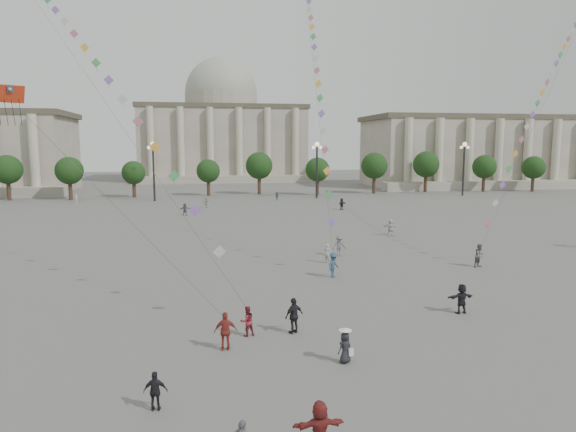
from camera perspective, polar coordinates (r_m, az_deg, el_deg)
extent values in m
plane|color=#5B5855|center=(27.72, 5.66, -13.33)|extent=(360.00, 360.00, 0.00)
cube|color=gray|center=(145.27, 24.68, 6.36)|extent=(80.00, 22.00, 16.00)
cube|color=#4C4537|center=(145.41, 24.88, 9.74)|extent=(81.60, 22.44, 1.20)
cube|color=gray|center=(135.03, 27.62, 3.14)|extent=(84.00, 4.00, 2.00)
cube|color=gray|center=(155.04, -7.33, 7.79)|extent=(46.00, 30.00, 20.00)
cube|color=#4C4537|center=(155.40, -7.40, 11.70)|extent=(46.92, 30.60, 1.20)
cube|color=gray|center=(138.35, -6.95, 4.07)|extent=(48.30, 4.00, 2.00)
cylinder|color=gray|center=(155.54, -7.41, 12.40)|extent=(21.00, 21.00, 5.00)
sphere|color=#989A8C|center=(155.76, -7.43, 13.32)|extent=(21.00, 21.00, 21.00)
cylinder|color=#34231A|center=(108.97, -28.58, 2.56)|extent=(0.70, 0.70, 3.52)
sphere|color=black|center=(108.76, -28.70, 4.49)|extent=(5.12, 5.12, 5.12)
cylinder|color=#34231A|center=(105.74, -22.40, 2.79)|extent=(0.70, 0.70, 3.52)
sphere|color=black|center=(105.51, -22.51, 4.78)|extent=(5.12, 5.12, 5.12)
cylinder|color=#34231A|center=(103.79, -15.92, 3.00)|extent=(0.70, 0.70, 3.52)
sphere|color=black|center=(103.56, -16.00, 5.03)|extent=(5.12, 5.12, 5.12)
cylinder|color=#34231A|center=(103.21, -9.27, 3.17)|extent=(0.70, 0.70, 3.52)
sphere|color=black|center=(102.99, -9.32, 5.22)|extent=(5.12, 5.12, 5.12)
cylinder|color=#34231A|center=(104.03, -2.64, 3.30)|extent=(0.70, 0.70, 3.52)
sphere|color=black|center=(103.80, -2.65, 5.33)|extent=(5.12, 5.12, 5.12)
cylinder|color=#34231A|center=(106.20, 3.81, 3.39)|extent=(0.70, 0.70, 3.52)
sphere|color=black|center=(105.98, 3.82, 5.37)|extent=(5.12, 5.12, 5.12)
cylinder|color=#34231A|center=(109.65, 9.92, 3.43)|extent=(0.70, 0.70, 3.52)
sphere|color=black|center=(109.44, 9.97, 5.35)|extent=(5.12, 5.12, 5.12)
cylinder|color=#34231A|center=(114.26, 15.61, 3.43)|extent=(0.70, 0.70, 3.52)
sphere|color=black|center=(114.06, 15.67, 5.27)|extent=(5.12, 5.12, 5.12)
cylinder|color=#34231A|center=(119.90, 20.80, 3.40)|extent=(0.70, 0.70, 3.52)
sphere|color=black|center=(119.71, 20.89, 5.16)|extent=(5.12, 5.12, 5.12)
cylinder|color=#34231A|center=(126.43, 25.50, 3.36)|extent=(0.70, 0.70, 3.52)
sphere|color=black|center=(126.25, 25.59, 5.02)|extent=(5.12, 5.12, 5.12)
cylinder|color=#262628|center=(95.35, -14.69, 4.59)|extent=(0.36, 0.36, 10.00)
sphere|color=#FFE5B2|center=(95.21, -14.80, 7.72)|extent=(0.90, 0.90, 0.90)
sphere|color=#FFE5B2|center=(95.28, -15.21, 7.34)|extent=(0.60, 0.60, 0.60)
sphere|color=#FFE5B2|center=(95.16, -14.37, 7.37)|extent=(0.60, 0.60, 0.60)
cylinder|color=#262628|center=(97.53, 3.22, 4.91)|extent=(0.36, 0.36, 10.00)
sphere|color=#FFE5B2|center=(97.40, 3.24, 7.96)|extent=(0.90, 0.90, 0.90)
sphere|color=#FFE5B2|center=(97.25, 2.83, 7.61)|extent=(0.60, 0.60, 0.60)
sphere|color=#FFE5B2|center=(97.57, 3.64, 7.61)|extent=(0.60, 0.60, 0.60)
cylinder|color=#262628|center=(108.32, 18.92, 4.79)|extent=(0.36, 0.36, 10.00)
sphere|color=#FFE5B2|center=(108.21, 19.05, 7.54)|extent=(0.90, 0.90, 0.90)
sphere|color=#FFE5B2|center=(107.87, 18.70, 7.23)|extent=(0.60, 0.60, 0.60)
sphere|color=#FFE5B2|center=(108.55, 19.36, 7.21)|extent=(0.60, 0.60, 0.60)
imported|color=#334B74|center=(94.15, -1.25, 2.22)|extent=(0.96, 0.65, 1.51)
imported|color=black|center=(32.75, 18.73, -8.69)|extent=(1.71, 0.68, 1.81)
imported|color=#B7B6B3|center=(83.90, -9.10, 1.55)|extent=(1.51, 1.70, 1.87)
imported|color=slate|center=(46.90, 5.71, -3.31)|extent=(1.23, 0.72, 1.89)
imported|color=silver|center=(58.31, 11.32, -1.24)|extent=(1.80, 1.20, 1.86)
imported|color=black|center=(80.56, 6.00, 1.34)|extent=(1.66, 1.49, 1.83)
imported|color=white|center=(95.65, -22.43, 1.72)|extent=(0.43, 0.60, 1.54)
imported|color=#58575B|center=(75.23, -11.38, 0.74)|extent=(1.69, 0.76, 1.76)
imported|color=#B0AFAB|center=(44.12, 4.41, -4.15)|extent=(0.72, 0.71, 1.68)
imported|color=maroon|center=(25.95, -6.94, -12.58)|extent=(1.14, 0.50, 1.92)
imported|color=black|center=(21.12, -14.51, -18.31)|extent=(0.93, 0.45, 1.54)
imported|color=maroon|center=(17.94, 3.53, -22.51)|extent=(1.74, 0.59, 1.86)
imported|color=black|center=(27.92, 0.67, -11.01)|extent=(1.23, 0.96, 1.94)
imported|color=maroon|center=(27.69, -4.57, -11.55)|extent=(0.95, 0.84, 1.62)
imported|color=#2C4A64|center=(39.37, 5.08, -5.44)|extent=(1.38, 1.40, 1.93)
imported|color=#5D5D61|center=(45.35, 20.52, -4.13)|extent=(1.15, 1.04, 1.94)
imported|color=black|center=(24.59, 6.36, -14.32)|extent=(0.86, 0.75, 1.48)
cone|color=white|center=(24.27, 6.39, -12.39)|extent=(0.52, 0.52, 0.14)
cylinder|color=white|center=(24.29, 6.39, -12.52)|extent=(0.60, 0.60, 0.02)
cube|color=white|center=(24.60, 7.03, -14.79)|extent=(0.22, 0.10, 0.35)
cube|color=red|center=(35.67, -28.98, 11.82)|extent=(2.15, 1.58, 1.02)
cube|color=#1C4D99|center=(35.55, -28.49, 12.27)|extent=(0.40, 0.35, 0.34)
sphere|color=gold|center=(35.51, -28.51, 12.27)|extent=(0.20, 0.20, 0.20)
cylinder|color=#3F3F3F|center=(29.56, -19.77, 2.21)|extent=(0.02, 0.02, 19.34)
cylinder|color=#3F3F3F|center=(55.69, -23.90, 17.65)|extent=(0.02, 0.02, 72.44)
cube|color=silver|center=(29.02, -7.63, -3.97)|extent=(0.76, 0.25, 0.76)
cube|color=#8D60C0|center=(31.00, -10.27, 0.63)|extent=(0.76, 0.25, 0.76)
cube|color=#499F5A|center=(33.23, -12.56, 4.37)|extent=(0.76, 0.25, 0.76)
cube|color=gold|center=(35.62, -14.57, 7.46)|extent=(0.76, 0.25, 0.76)
cube|color=#BF657F|center=(38.15, -16.34, 10.05)|extent=(0.76, 0.25, 0.76)
cube|color=silver|center=(40.76, -17.91, 12.22)|extent=(0.76, 0.25, 0.76)
cube|color=#8D60C0|center=(43.45, -19.31, 14.07)|extent=(0.76, 0.25, 0.76)
cube|color=#499F5A|center=(46.19, -20.55, 15.66)|extent=(0.76, 0.25, 0.76)
cube|color=gold|center=(48.98, -21.67, 17.02)|extent=(0.76, 0.25, 0.76)
cube|color=#BF657F|center=(51.81, -22.68, 18.20)|extent=(0.76, 0.25, 0.76)
cube|color=silver|center=(54.66, -23.60, 19.23)|extent=(0.76, 0.25, 0.76)
cube|color=#8D60C0|center=(57.53, -24.43, 20.13)|extent=(0.76, 0.25, 0.76)
cube|color=#499F5A|center=(60.43, -25.19, 20.93)|extent=(0.76, 0.25, 0.76)
cylinder|color=#3F3F3F|center=(67.96, 2.38, 20.30)|extent=(0.02, 0.02, 72.91)
cube|color=#8D60C0|center=(40.57, 4.84, -0.68)|extent=(0.76, 0.25, 0.76)
cube|color=#499F5A|center=(42.12, 4.59, 2.39)|extent=(0.76, 0.25, 0.76)
cube|color=gold|center=(43.79, 4.36, 5.03)|extent=(0.76, 0.25, 0.76)
cube|color=#BF657F|center=(45.54, 4.14, 7.36)|extent=(0.76, 0.25, 0.76)
cube|color=silver|center=(47.37, 3.94, 9.43)|extent=(0.76, 0.25, 0.76)
cube|color=#8D60C0|center=(49.25, 3.74, 11.29)|extent=(0.76, 0.25, 0.76)
cube|color=#499F5A|center=(51.17, 3.57, 12.97)|extent=(0.76, 0.25, 0.76)
cube|color=gold|center=(53.13, 3.40, 14.48)|extent=(0.76, 0.25, 0.76)
cube|color=#BF657F|center=(55.13, 3.24, 15.85)|extent=(0.76, 0.25, 0.76)
cube|color=silver|center=(57.14, 3.09, 17.11)|extent=(0.76, 0.25, 0.76)
cube|color=#8D60C0|center=(59.18, 2.95, 18.25)|extent=(0.76, 0.25, 0.76)
cube|color=#499F5A|center=(61.24, 2.81, 19.30)|extent=(0.76, 0.25, 0.76)
cube|color=gold|center=(63.31, 2.68, 20.27)|extent=(0.76, 0.25, 0.76)
cube|color=#BF657F|center=(65.40, 2.56, 21.16)|extent=(0.76, 0.25, 0.76)
cube|color=silver|center=(67.50, 2.45, 21.98)|extent=(0.76, 0.25, 0.76)
cube|color=#8D60C0|center=(69.61, 2.34, 22.74)|extent=(0.76, 0.25, 0.76)
cylinder|color=#3F3F3F|center=(63.70, 27.18, 12.57)|extent=(0.02, 0.02, 49.09)
cube|color=#BF657F|center=(46.46, 21.33, -0.76)|extent=(0.76, 0.25, 0.76)
cube|color=silver|center=(47.82, 22.05, 1.34)|extent=(0.76, 0.25, 0.76)
cube|color=#8D60C0|center=(49.25, 22.72, 3.19)|extent=(0.76, 0.25, 0.76)
cube|color=#499F5A|center=(50.75, 23.35, 4.84)|extent=(0.76, 0.25, 0.76)
cube|color=gold|center=(52.28, 23.94, 6.35)|extent=(0.76, 0.25, 0.76)
cube|color=#BF657F|center=(53.86, 24.50, 7.72)|extent=(0.76, 0.25, 0.76)
cube|color=silver|center=(55.47, 25.02, 8.99)|extent=(0.76, 0.25, 0.76)
cube|color=#8D60C0|center=(57.11, 25.52, 10.15)|extent=(0.76, 0.25, 0.76)
cube|color=#499F5A|center=(58.77, 26.00, 11.22)|extent=(0.76, 0.25, 0.76)
cube|color=gold|center=(60.46, 26.44, 12.22)|extent=(0.76, 0.25, 0.76)
cube|color=#BF657F|center=(62.16, 26.87, 13.14)|extent=(0.76, 0.25, 0.76)
cube|color=silver|center=(63.88, 27.28, 14.00)|extent=(0.76, 0.25, 0.76)
cube|color=#8D60C0|center=(65.61, 27.66, 14.80)|extent=(0.76, 0.25, 0.76)
cube|color=#499F5A|center=(67.36, 28.03, 15.55)|extent=(0.76, 0.25, 0.76)
cube|color=gold|center=(69.11, 28.38, 16.25)|extent=(0.76, 0.25, 0.76)
cube|color=#BF657F|center=(70.88, 28.72, 16.90)|extent=(0.76, 0.25, 0.76)
cube|color=silver|center=(72.66, 29.04, 17.52)|extent=(0.76, 0.25, 0.76)
cube|color=#8D60C0|center=(74.44, 29.35, 18.10)|extent=(0.76, 0.25, 0.76)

